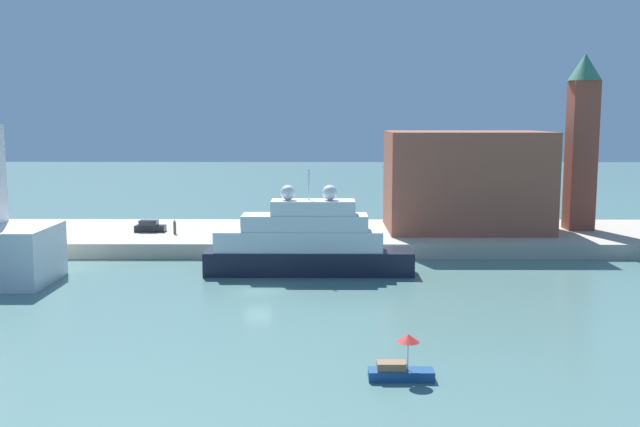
# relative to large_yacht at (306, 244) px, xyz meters

# --- Properties ---
(ground) EXTENTS (400.00, 400.00, 0.00)m
(ground) POSITION_rel_large_yacht_xyz_m (-4.33, -8.18, -3.21)
(ground) COLOR slate
(quay_dock) EXTENTS (110.00, 21.09, 1.79)m
(quay_dock) POSITION_rel_large_yacht_xyz_m (-4.33, 18.36, -2.31)
(quay_dock) COLOR #B7AD99
(quay_dock) RESTS_ON ground
(large_yacht) EXTENTS (22.09, 4.46, 11.17)m
(large_yacht) POSITION_rel_large_yacht_xyz_m (0.00, 0.00, 0.00)
(large_yacht) COLOR black
(large_yacht) RESTS_ON ground
(small_motorboat) EXTENTS (4.17, 1.47, 3.01)m
(small_motorboat) POSITION_rel_large_yacht_xyz_m (6.91, -31.81, -2.30)
(small_motorboat) COLOR navy
(small_motorboat) RESTS_ON ground
(harbor_building) EXTENTS (20.65, 13.74, 12.94)m
(harbor_building) POSITION_rel_large_yacht_xyz_m (20.61, 19.61, 5.05)
(harbor_building) COLOR #93513D
(harbor_building) RESTS_ON quay_dock
(bell_tower) EXTENTS (4.35, 4.35, 22.95)m
(bell_tower) POSITION_rel_large_yacht_xyz_m (35.66, 19.72, 10.98)
(bell_tower) COLOR brown
(bell_tower) RESTS_ON quay_dock
(parked_car) EXTENTS (3.86, 1.66, 1.49)m
(parked_car) POSITION_rel_large_yacht_xyz_m (-20.75, 17.21, -0.78)
(parked_car) COLOR black
(parked_car) RESTS_ON quay_dock
(person_figure) EXTENTS (0.36, 0.36, 1.79)m
(person_figure) POSITION_rel_large_yacht_xyz_m (-17.14, 15.46, -0.59)
(person_figure) COLOR #4C4C4C
(person_figure) RESTS_ON quay_dock
(mooring_bollard) EXTENTS (0.42, 0.42, 0.75)m
(mooring_bollard) POSITION_rel_large_yacht_xyz_m (3.17, 9.50, -1.05)
(mooring_bollard) COLOR black
(mooring_bollard) RESTS_ON quay_dock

